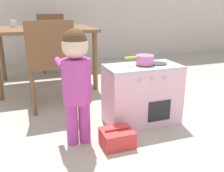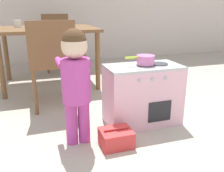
{
  "view_description": "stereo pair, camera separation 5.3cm",
  "coord_description": "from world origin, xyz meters",
  "views": [
    {
      "loc": [
        -0.67,
        -0.73,
        0.97
      ],
      "look_at": [
        -0.05,
        0.99,
        0.38
      ],
      "focal_mm": 40.0,
      "sensor_mm": 36.0,
      "label": 1
    },
    {
      "loc": [
        -0.62,
        -0.75,
        0.97
      ],
      "look_at": [
        -0.05,
        0.99,
        0.38
      ],
      "focal_mm": 40.0,
      "sensor_mm": 36.0,
      "label": 2
    }
  ],
  "objects": [
    {
      "name": "child_figure",
      "position": [
        -0.35,
        0.9,
        0.52
      ],
      "size": [
        0.23,
        0.34,
        0.83
      ],
      "color": "#BC429E",
      "rests_on": "ground_plane"
    },
    {
      "name": "cup_on_table",
      "position": [
        -0.75,
        2.64,
        0.76
      ],
      "size": [
        0.08,
        0.08,
        0.09
      ],
      "color": "white",
      "rests_on": "dining_table"
    },
    {
      "name": "toy_basket",
      "position": [
        -0.1,
        0.76,
        0.06
      ],
      "size": [
        0.23,
        0.19,
        0.14
      ],
      "color": "#D13838",
      "rests_on": "ground_plane"
    },
    {
      "name": "play_kitchen",
      "position": [
        0.24,
        1.06,
        0.25
      ],
      "size": [
        0.62,
        0.35,
        0.51
      ],
      "color": "#EAB2C6",
      "rests_on": "ground_plane"
    },
    {
      "name": "dining_table",
      "position": [
        -0.41,
        2.45,
        0.64
      ],
      "size": [
        1.18,
        0.92,
        0.72
      ],
      "color": "brown",
      "rests_on": "ground_plane"
    },
    {
      "name": "toy_pot",
      "position": [
        0.25,
        1.06,
        0.56
      ],
      "size": [
        0.25,
        0.15,
        0.08
      ],
      "color": "pink",
      "rests_on": "play_kitchen"
    },
    {
      "name": "dining_chair_near",
      "position": [
        -0.44,
        1.62,
        0.47
      ],
      "size": [
        0.42,
        0.42,
        0.86
      ],
      "color": "brown",
      "rests_on": "ground_plane"
    },
    {
      "name": "dining_chair_far",
      "position": [
        -0.22,
        3.28,
        0.47
      ],
      "size": [
        0.42,
        0.42,
        0.86
      ],
      "rotation": [
        0.0,
        0.0,
        3.14
      ],
      "color": "brown",
      "rests_on": "ground_plane"
    }
  ]
}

